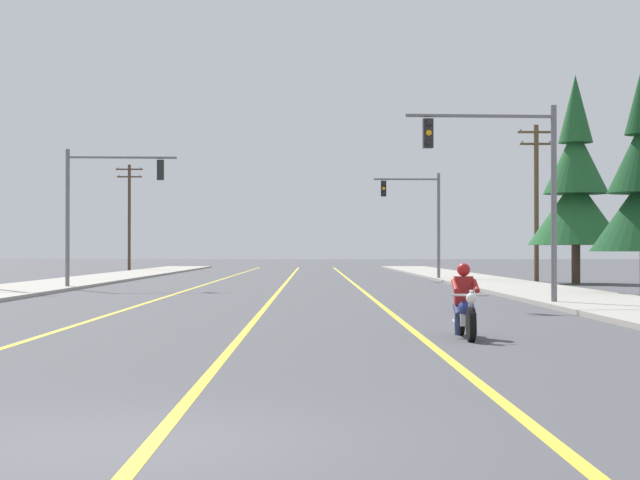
{
  "coord_description": "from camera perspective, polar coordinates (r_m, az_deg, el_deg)",
  "views": [
    {
      "loc": [
        1.64,
        -9.03,
        1.7
      ],
      "look_at": [
        1.84,
        19.41,
        2.0
      ],
      "focal_mm": 57.51,
      "sensor_mm": 36.0,
      "label": 1
    }
  ],
  "objects": [
    {
      "name": "lane_stripe_center",
      "position": [
        54.07,
        -1.92,
        -2.4
      ],
      "size": [
        0.16,
        100.0,
        0.01
      ],
      "primitive_type": "cube",
      "color": "yellow",
      "rests_on": "ground"
    },
    {
      "name": "traffic_signal_mid_right",
      "position": [
        59.52,
        5.61,
        1.64
      ],
      "size": [
        3.85,
        0.39,
        6.2
      ],
      "color": "slate",
      "rests_on": "ground"
    },
    {
      "name": "utility_pole_right_far",
      "position": [
        57.69,
        11.95,
        2.34
      ],
      "size": [
        2.03,
        0.26,
        8.65
      ],
      "color": "brown",
      "rests_on": "ground"
    },
    {
      "name": "lane_stripe_left",
      "position": [
        54.33,
        -6.14,
        -2.39
      ],
      "size": [
        0.16,
        100.0,
        0.01
      ],
      "primitive_type": "cube",
      "color": "yellow",
      "rests_on": "ground"
    },
    {
      "name": "sidewalk_kerb_left",
      "position": [
        50.61,
        -14.68,
        -2.43
      ],
      "size": [
        4.4,
        110.0,
        0.14
      ],
      "primitive_type": "cube",
      "color": "#9E998E",
      "rests_on": "ground"
    },
    {
      "name": "lane_stripe_right",
      "position": [
        54.1,
        1.85,
        -2.4
      ],
      "size": [
        0.16,
        100.0,
        0.01
      ],
      "primitive_type": "cube",
      "color": "yellow",
      "rests_on": "ground"
    },
    {
      "name": "motorcycle_with_rider",
      "position": [
        20.17,
        8.07,
        -3.77
      ],
      "size": [
        0.7,
        2.19,
        1.46
      ],
      "color": "black",
      "rests_on": "ground"
    },
    {
      "name": "conifer_tree_right_verge_far",
      "position": [
        54.73,
        14.04,
        2.83
      ],
      "size": [
        4.92,
        4.92,
        10.84
      ],
      "color": "#4C3828",
      "rests_on": "ground"
    },
    {
      "name": "sidewalk_kerb_right",
      "position": [
        49.91,
        10.2,
        -2.47
      ],
      "size": [
        4.4,
        110.0,
        0.14
      ],
      "primitive_type": "cube",
      "color": "#9E998E",
      "rests_on": "ground"
    },
    {
      "name": "utility_pole_left_far",
      "position": [
        90.45,
        -10.57,
        1.48
      ],
      "size": [
        2.34,
        0.26,
        9.19
      ],
      "color": "#4C3828",
      "rests_on": "ground"
    },
    {
      "name": "ground_plane",
      "position": [
        9.33,
        -10.71,
        -11.11
      ],
      "size": [
        400.0,
        400.0,
        0.0
      ],
      "primitive_type": "plane",
      "color": "#47474C"
    },
    {
      "name": "traffic_signal_near_right",
      "position": [
        32.08,
        10.6,
        3.67
      ],
      "size": [
        4.7,
        0.56,
        6.2
      ],
      "color": "slate",
      "rests_on": "ground"
    },
    {
      "name": "traffic_signal_near_left",
      "position": [
        46.4,
        -12.18,
        2.37
      ],
      "size": [
        4.88,
        0.56,
        6.2
      ],
      "color": "slate",
      "rests_on": "ground"
    }
  ]
}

